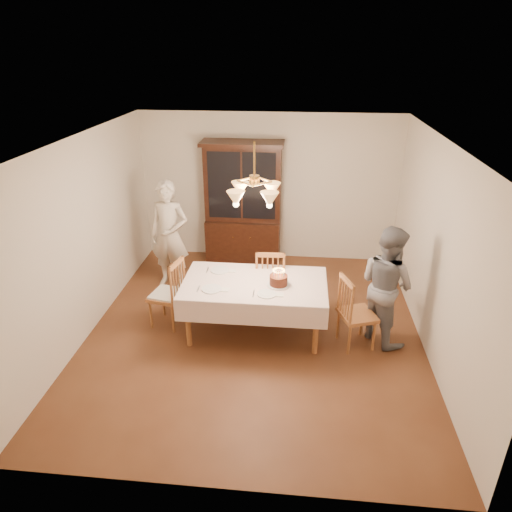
# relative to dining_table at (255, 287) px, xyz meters

# --- Properties ---
(ground) EXTENTS (5.00, 5.00, 0.00)m
(ground) POSITION_rel_dining_table_xyz_m (0.00, 0.00, -0.68)
(ground) COLOR #502A17
(ground) RESTS_ON ground
(room_shell) EXTENTS (5.00, 5.00, 5.00)m
(room_shell) POSITION_rel_dining_table_xyz_m (0.00, 0.00, 0.90)
(room_shell) COLOR white
(room_shell) RESTS_ON ground
(dining_table) EXTENTS (1.90, 1.10, 0.76)m
(dining_table) POSITION_rel_dining_table_xyz_m (0.00, 0.00, 0.00)
(dining_table) COLOR brown
(dining_table) RESTS_ON ground
(china_hutch) EXTENTS (1.38, 0.54, 2.16)m
(china_hutch) POSITION_rel_dining_table_xyz_m (-0.43, 2.25, 0.36)
(china_hutch) COLOR black
(china_hutch) RESTS_ON ground
(chair_far_side) EXTENTS (0.46, 0.44, 1.00)m
(chair_far_side) POSITION_rel_dining_table_xyz_m (0.17, 0.60, -0.24)
(chair_far_side) COLOR brown
(chair_far_side) RESTS_ON ground
(chair_left_end) EXTENTS (0.50, 0.52, 1.00)m
(chair_left_end) POSITION_rel_dining_table_xyz_m (-1.22, 0.06, -0.23)
(chair_left_end) COLOR brown
(chair_left_end) RESTS_ON ground
(chair_right_end) EXTENTS (0.54, 0.55, 1.00)m
(chair_right_end) POSITION_rel_dining_table_xyz_m (1.34, -0.18, -0.24)
(chair_right_end) COLOR brown
(chair_right_end) RESTS_ON ground
(elderly_woman) EXTENTS (0.69, 0.51, 1.75)m
(elderly_woman) POSITION_rel_dining_table_xyz_m (-1.47, 1.21, 0.19)
(elderly_woman) COLOR beige
(elderly_woman) RESTS_ON ground
(adult_in_grey) EXTENTS (0.95, 0.98, 1.60)m
(adult_in_grey) POSITION_rel_dining_table_xyz_m (1.71, 0.03, 0.12)
(adult_in_grey) COLOR slate
(adult_in_grey) RESTS_ON ground
(birthday_cake) EXTENTS (0.30, 0.30, 0.22)m
(birthday_cake) POSITION_rel_dining_table_xyz_m (0.32, -0.04, 0.14)
(birthday_cake) COLOR white
(birthday_cake) RESTS_ON dining_table
(place_setting_near_left) EXTENTS (0.41, 0.26, 0.02)m
(place_setting_near_left) POSITION_rel_dining_table_xyz_m (-0.51, -0.25, 0.08)
(place_setting_near_left) COLOR white
(place_setting_near_left) RESTS_ON dining_table
(place_setting_near_right) EXTENTS (0.39, 0.24, 0.02)m
(place_setting_near_right) POSITION_rel_dining_table_xyz_m (0.20, -0.30, 0.08)
(place_setting_near_right) COLOR white
(place_setting_near_right) RESTS_ON dining_table
(place_setting_far_left) EXTENTS (0.41, 0.26, 0.02)m
(place_setting_far_left) POSITION_rel_dining_table_xyz_m (-0.50, 0.29, 0.08)
(place_setting_far_left) COLOR white
(place_setting_far_left) RESTS_ON dining_table
(chandelier) EXTENTS (0.62, 0.62, 0.73)m
(chandelier) POSITION_rel_dining_table_xyz_m (-0.00, -0.00, 1.29)
(chandelier) COLOR #BF8C3F
(chandelier) RESTS_ON ground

